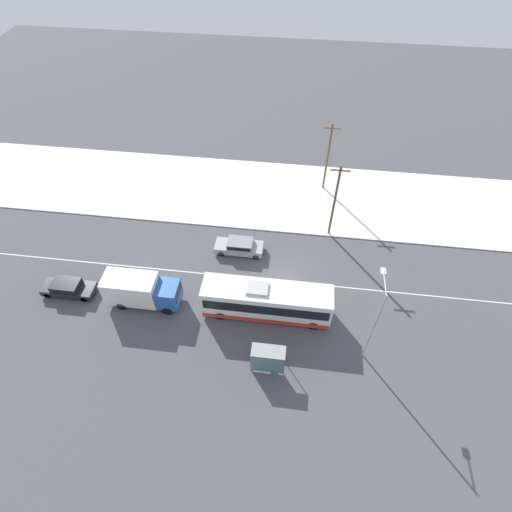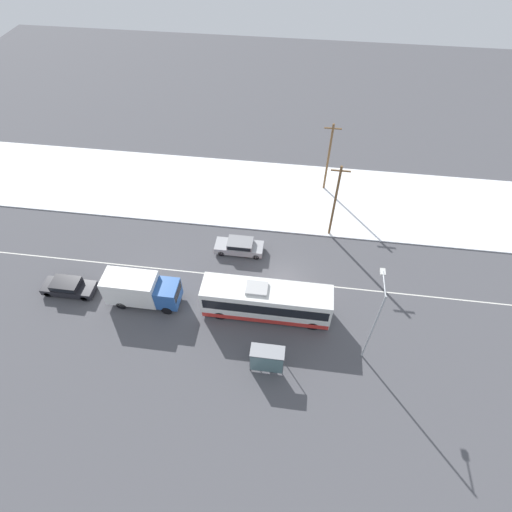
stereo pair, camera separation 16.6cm
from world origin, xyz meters
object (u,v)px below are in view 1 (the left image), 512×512
at_px(streetlamp, 376,315).
at_px(sedan_car, 239,246).
at_px(box_truck, 141,290).
at_px(utility_pole_snowlot, 328,157).
at_px(bus_shelter, 268,359).
at_px(pedestrian_at_stop, 263,349).
at_px(utility_pole_roadside, 335,201).
at_px(city_bus, 267,301).
at_px(parked_car_near_truck, 68,287).

bearing_deg(streetlamp, sedan_car, 140.54).
height_order(box_truck, utility_pole_snowlot, utility_pole_snowlot).
height_order(box_truck, bus_shelter, box_truck).
xyz_separation_m(pedestrian_at_stop, utility_pole_roadside, (5.25, 14.84, 3.45)).
xyz_separation_m(bus_shelter, utility_pole_roadside, (4.77, 15.95, 2.80)).
xyz_separation_m(city_bus, sedan_car, (-3.46, 6.93, -0.91)).
bearing_deg(box_truck, sedan_car, 43.07).
relative_size(box_truck, pedestrian_at_stop, 3.93).
distance_m(pedestrian_at_stop, utility_pole_snowlot, 23.06).
relative_size(sedan_car, bus_shelter, 1.81).
height_order(box_truck, parked_car_near_truck, box_truck).
distance_m(box_truck, sedan_car, 10.50).
xyz_separation_m(bus_shelter, streetlamp, (7.59, 2.62, 3.49)).
bearing_deg(city_bus, bus_shelter, -82.93).
xyz_separation_m(utility_pole_roadside, utility_pole_snowlot, (-0.69, 7.51, -0.11)).
relative_size(sedan_car, parked_car_near_truck, 1.00).
height_order(box_truck, pedestrian_at_stop, box_truck).
xyz_separation_m(parked_car_near_truck, pedestrian_at_stop, (18.39, -4.13, 0.23)).
relative_size(pedestrian_at_stop, utility_pole_snowlot, 0.20).
bearing_deg(parked_car_near_truck, pedestrian_at_stop, -12.65).
relative_size(city_bus, bus_shelter, 4.17).
bearing_deg(sedan_car, city_bus, 116.50).
height_order(pedestrian_at_stop, utility_pole_snowlot, utility_pole_snowlot).
bearing_deg(box_truck, utility_pole_roadside, 33.25).
distance_m(parked_car_near_truck, utility_pole_snowlot, 29.52).
bearing_deg(utility_pole_snowlot, box_truck, -130.79).
relative_size(city_bus, parked_car_near_truck, 2.31).
relative_size(sedan_car, pedestrian_at_stop, 2.90).
relative_size(parked_car_near_truck, streetlamp, 0.58).
bearing_deg(utility_pole_roadside, pedestrian_at_stop, -109.49).
distance_m(city_bus, sedan_car, 7.80).
bearing_deg(city_bus, pedestrian_at_stop, -87.57).
bearing_deg(parked_car_near_truck, sedan_car, 25.45).
relative_size(city_bus, sedan_car, 2.30).
height_order(city_bus, streetlamp, streetlamp).
xyz_separation_m(box_truck, pedestrian_at_stop, (11.28, -4.00, -0.72)).
height_order(city_bus, parked_car_near_truck, city_bus).
bearing_deg(utility_pole_roadside, box_truck, -146.75).
relative_size(box_truck, utility_pole_roadside, 0.76).
bearing_deg(utility_pole_snowlot, streetlamp, -80.43).
height_order(city_bus, pedestrian_at_stop, city_bus).
xyz_separation_m(streetlamp, utility_pole_roadside, (-2.82, 13.33, -0.70)).
bearing_deg(parked_car_near_truck, streetlamp, -5.65).
bearing_deg(bus_shelter, pedestrian_at_stop, 113.51).
distance_m(sedan_car, parked_car_near_truck, 16.34).
xyz_separation_m(parked_car_near_truck, streetlamp, (26.46, -2.62, 4.38)).
distance_m(city_bus, utility_pole_roadside, 12.25).
bearing_deg(box_truck, utility_pole_snowlot, 49.21).
bearing_deg(box_truck, city_bus, 1.10).
relative_size(city_bus, utility_pole_roadside, 1.29).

